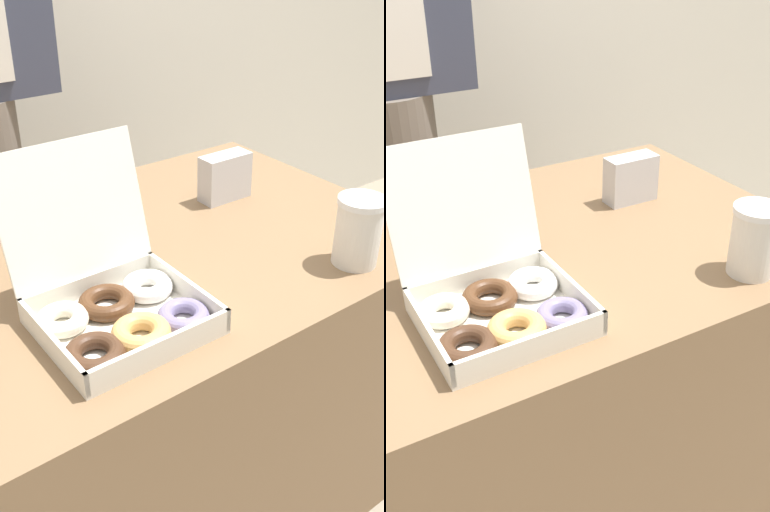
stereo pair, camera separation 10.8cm
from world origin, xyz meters
TOP-DOWN VIEW (x-y plane):
  - ground_plane at (0.00, 0.00)m, footprint 14.00×14.00m
  - table at (0.00, 0.00)m, footprint 1.09×0.80m
  - donut_box at (-0.21, -0.19)m, footprint 0.30×0.31m
  - coffee_cup at (0.27, -0.30)m, footprint 0.09×0.09m
  - napkin_holder at (0.26, 0.09)m, footprint 0.13×0.05m

SIDE VIEW (x-z plane):
  - ground_plane at x=0.00m, z-range 0.00..0.00m
  - table at x=0.00m, z-range 0.00..0.75m
  - donut_box at x=-0.21m, z-range 0.65..0.93m
  - napkin_holder at x=0.26m, z-range 0.75..0.86m
  - coffee_cup at x=0.27m, z-range 0.75..0.89m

